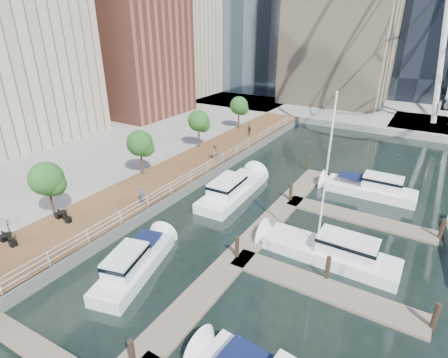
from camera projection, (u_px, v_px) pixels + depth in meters
ground at (121, 316)px, 19.65m from camera, size 520.00×520.00×0.00m
boardwalk at (168, 180)px, 35.41m from camera, size 6.00×60.00×1.00m
seawall at (192, 187)px, 33.99m from camera, size 0.25×60.00×1.00m
land_inland at (16, 138)px, 48.23m from camera, size 48.00×90.00×1.00m
land_far at (390, 79)px, 98.94m from camera, size 200.00×114.00×1.00m
pier at (441, 127)px, 53.32m from camera, size 14.00×12.00×1.00m
railing at (191, 177)px, 33.61m from camera, size 0.10×60.00×1.05m
floating_docks at (316, 260)px, 23.44m from camera, size 16.00×34.00×2.60m
midrise_condos at (84, 35)px, 51.01m from camera, size 19.00×67.00×28.00m
street_trees at (140, 143)px, 34.22m from camera, size 2.60×42.60×4.60m
pedestrian_near at (142, 196)px, 29.42m from camera, size 0.61×0.45×1.55m
pedestrian_mid at (214, 152)px, 39.04m from camera, size 1.06×1.09×1.77m
pedestrian_far at (249, 130)px, 47.57m from camera, size 0.94×0.68×1.49m
moored_yachts at (323, 257)px, 24.59m from camera, size 24.57×34.49×11.50m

